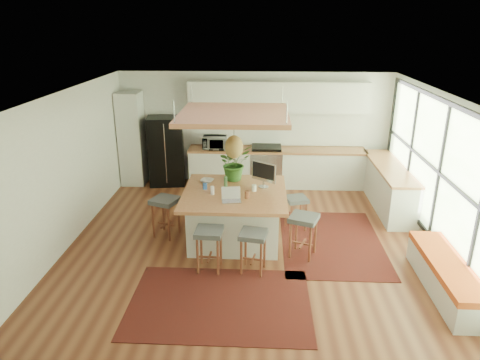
# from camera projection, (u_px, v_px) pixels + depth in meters

# --- Properties ---
(floor) EXTENTS (7.00, 7.00, 0.00)m
(floor) POSITION_uv_depth(u_px,v_px,m) (250.00, 247.00, 7.86)
(floor) COLOR #532517
(floor) RESTS_ON ground
(ceiling) EXTENTS (7.00, 7.00, 0.00)m
(ceiling) POSITION_uv_depth(u_px,v_px,m) (251.00, 96.00, 6.94)
(ceiling) COLOR white
(ceiling) RESTS_ON ground
(wall_back) EXTENTS (6.50, 0.00, 6.50)m
(wall_back) POSITION_uv_depth(u_px,v_px,m) (254.00, 128.00, 10.68)
(wall_back) COLOR silver
(wall_back) RESTS_ON ground
(wall_front) EXTENTS (6.50, 0.00, 6.50)m
(wall_front) POSITION_uv_depth(u_px,v_px,m) (240.00, 302.00, 4.12)
(wall_front) COLOR silver
(wall_front) RESTS_ON ground
(wall_left) EXTENTS (0.00, 7.00, 7.00)m
(wall_left) POSITION_uv_depth(u_px,v_px,m) (62.00, 173.00, 7.55)
(wall_left) COLOR silver
(wall_left) RESTS_ON ground
(wall_right) EXTENTS (0.00, 7.00, 7.00)m
(wall_right) POSITION_uv_depth(u_px,v_px,m) (447.00, 180.00, 7.24)
(wall_right) COLOR silver
(wall_right) RESTS_ON ground
(window_wall) EXTENTS (0.10, 6.20, 2.60)m
(window_wall) POSITION_uv_depth(u_px,v_px,m) (445.00, 177.00, 7.23)
(window_wall) COLOR black
(window_wall) RESTS_ON wall_right
(pantry) EXTENTS (0.55, 0.60, 2.25)m
(pantry) POSITION_uv_depth(u_px,v_px,m) (132.00, 139.00, 10.60)
(pantry) COLOR silver
(pantry) RESTS_ON floor
(back_counter_base) EXTENTS (4.20, 0.60, 0.88)m
(back_counter_base) POSITION_uv_depth(u_px,v_px,m) (276.00, 168.00, 10.67)
(back_counter_base) COLOR silver
(back_counter_base) RESTS_ON floor
(back_counter_top) EXTENTS (4.24, 0.64, 0.05)m
(back_counter_top) POSITION_uv_depth(u_px,v_px,m) (277.00, 150.00, 10.51)
(back_counter_top) COLOR #945434
(back_counter_top) RESTS_ON back_counter_base
(backsplash) EXTENTS (4.20, 0.02, 0.80)m
(backsplash) POSITION_uv_depth(u_px,v_px,m) (277.00, 129.00, 10.64)
(backsplash) COLOR white
(backsplash) RESTS_ON wall_back
(upper_cabinets) EXTENTS (4.20, 0.34, 0.70)m
(upper_cabinets) POSITION_uv_depth(u_px,v_px,m) (278.00, 97.00, 10.21)
(upper_cabinets) COLOR silver
(upper_cabinets) RESTS_ON wall_back
(range) EXTENTS (0.76, 0.62, 1.00)m
(range) POSITION_uv_depth(u_px,v_px,m) (266.00, 166.00, 10.66)
(range) COLOR #A5A5AA
(range) RESTS_ON floor
(right_counter_base) EXTENTS (0.60, 2.50, 0.88)m
(right_counter_base) POSITION_uv_depth(u_px,v_px,m) (388.00, 187.00, 9.45)
(right_counter_base) COLOR silver
(right_counter_base) RESTS_ON floor
(right_counter_top) EXTENTS (0.64, 2.54, 0.05)m
(right_counter_top) POSITION_uv_depth(u_px,v_px,m) (391.00, 167.00, 9.29)
(right_counter_top) COLOR #945434
(right_counter_top) RESTS_ON right_counter_base
(window_bench) EXTENTS (0.52, 2.00, 0.50)m
(window_bench) POSITION_uv_depth(u_px,v_px,m) (446.00, 277.00, 6.51)
(window_bench) COLOR silver
(window_bench) RESTS_ON floor
(ceiling_panel) EXTENTS (1.86, 1.86, 0.80)m
(ceiling_panel) POSITION_uv_depth(u_px,v_px,m) (234.00, 130.00, 7.55)
(ceiling_panel) COLOR #945434
(ceiling_panel) RESTS_ON ceiling
(rug_near) EXTENTS (2.60, 1.80, 0.01)m
(rug_near) POSITION_uv_depth(u_px,v_px,m) (220.00, 303.00, 6.32)
(rug_near) COLOR black
(rug_near) RESTS_ON floor
(rug_right) EXTENTS (1.80, 2.60, 0.01)m
(rug_right) POSITION_uv_depth(u_px,v_px,m) (331.00, 242.00, 8.05)
(rug_right) COLOR black
(rug_right) RESTS_ON floor
(fridge) EXTENTS (0.92, 0.76, 1.68)m
(fridge) POSITION_uv_depth(u_px,v_px,m) (166.00, 148.00, 10.63)
(fridge) COLOR black
(fridge) RESTS_ON floor
(island) EXTENTS (1.85, 1.85, 0.93)m
(island) POSITION_uv_depth(u_px,v_px,m) (235.00, 215.00, 8.04)
(island) COLOR #945434
(island) RESTS_ON floor
(stool_near_left) EXTENTS (0.45, 0.45, 0.72)m
(stool_near_left) POSITION_uv_depth(u_px,v_px,m) (209.00, 250.00, 7.06)
(stool_near_left) COLOR #3F4145
(stool_near_left) RESTS_ON floor
(stool_near_right) EXTENTS (0.48, 0.48, 0.70)m
(stool_near_right) POSITION_uv_depth(u_px,v_px,m) (253.00, 252.00, 7.00)
(stool_near_right) COLOR #3F4145
(stool_near_right) RESTS_ON floor
(stool_right_front) EXTENTS (0.58, 0.58, 0.76)m
(stool_right_front) POSITION_uv_depth(u_px,v_px,m) (303.00, 237.00, 7.46)
(stool_right_front) COLOR #3F4145
(stool_right_front) RESTS_ON floor
(stool_right_back) EXTENTS (0.48, 0.48, 0.66)m
(stool_right_back) POSITION_uv_depth(u_px,v_px,m) (296.00, 212.00, 8.45)
(stool_right_back) COLOR #3F4145
(stool_right_back) RESTS_ON floor
(stool_left_side) EXTENTS (0.58, 0.58, 0.76)m
(stool_left_side) POSITION_uv_depth(u_px,v_px,m) (166.00, 218.00, 8.18)
(stool_left_side) COLOR #3F4145
(stool_left_side) RESTS_ON floor
(laptop) EXTENTS (0.37, 0.39, 0.24)m
(laptop) POSITION_uv_depth(u_px,v_px,m) (231.00, 195.00, 7.42)
(laptop) COLOR #A5A5AA
(laptop) RESTS_ON island
(monitor) EXTENTS (0.54, 0.46, 0.49)m
(monitor) POSITION_uv_depth(u_px,v_px,m) (264.00, 174.00, 8.01)
(monitor) COLOR #A5A5AA
(monitor) RESTS_ON island
(microwave) EXTENTS (0.56, 0.31, 0.38)m
(microwave) POSITION_uv_depth(u_px,v_px,m) (215.00, 141.00, 10.45)
(microwave) COLOR #A5A5AA
(microwave) RESTS_ON back_counter_top
(island_plant) EXTENTS (0.90, 0.91, 0.53)m
(island_plant) POSITION_uv_depth(u_px,v_px,m) (234.00, 166.00, 8.40)
(island_plant) COLOR #1E4C19
(island_plant) RESTS_ON island
(island_bowl) EXTENTS (0.31, 0.31, 0.06)m
(island_bowl) POSITION_uv_depth(u_px,v_px,m) (207.00, 181.00, 8.32)
(island_bowl) COLOR white
(island_bowl) RESTS_ON island
(island_bottle_0) EXTENTS (0.07, 0.07, 0.19)m
(island_bottle_0) POSITION_uv_depth(u_px,v_px,m) (205.00, 184.00, 7.97)
(island_bottle_0) COLOR #3975E4
(island_bottle_0) RESTS_ON island
(island_bottle_1) EXTENTS (0.07, 0.07, 0.19)m
(island_bottle_1) POSITION_uv_depth(u_px,v_px,m) (211.00, 189.00, 7.73)
(island_bottle_1) COLOR white
(island_bottle_1) RESTS_ON island
(island_bottle_2) EXTENTS (0.07, 0.07, 0.19)m
(island_bottle_2) POSITION_uv_depth(u_px,v_px,m) (248.00, 193.00, 7.55)
(island_bottle_2) COLOR brown
(island_bottle_2) RESTS_ON island
(island_bottle_3) EXTENTS (0.07, 0.07, 0.19)m
(island_bottle_3) POSITION_uv_depth(u_px,v_px,m) (254.00, 186.00, 7.88)
(island_bottle_3) COLOR white
(island_bottle_3) RESTS_ON island
(island_bottle_4) EXTENTS (0.07, 0.07, 0.19)m
(island_bottle_4) POSITION_uv_depth(u_px,v_px,m) (225.00, 182.00, 8.09)
(island_bottle_4) COLOR #518752
(island_bottle_4) RESTS_ON island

